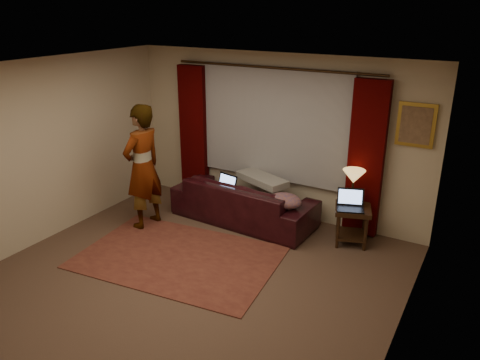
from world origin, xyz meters
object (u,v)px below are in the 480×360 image
tiffany_lamp (353,187)px  person (143,167)px  sofa (244,194)px  end_table (352,225)px  laptop_table (351,201)px  laptop_sofa (222,185)px

tiffany_lamp → person: person is taller
sofa → tiffany_lamp: size_ratio=4.48×
end_table → tiffany_lamp: bearing=119.0°
sofa → laptop_table: 1.72m
sofa → laptop_sofa: (-0.33, -0.13, 0.13)m
end_table → tiffany_lamp: (-0.06, 0.11, 0.54)m
sofa → laptop_table: size_ratio=5.70×
laptop_table → laptop_sofa: bearing=164.3°
sofa → end_table: size_ratio=4.04×
laptop_sofa → laptop_table: (2.03, 0.14, 0.11)m
tiffany_lamp → laptop_table: size_ratio=1.27×
laptop_sofa → end_table: bearing=18.9°
tiffany_lamp → sofa: bearing=-172.1°
sofa → end_table: (1.72, 0.11, -0.18)m
sofa → laptop_table: bearing=-176.5°
end_table → tiffany_lamp: size_ratio=1.11×
sofa → laptop_table: (1.71, 0.01, 0.24)m
person → laptop_table: bearing=111.8°
tiffany_lamp → person: (-2.91, -1.12, 0.14)m
end_table → person: person is taller
tiffany_lamp → laptop_table: bearing=-77.1°
laptop_sofa → tiffany_lamp: 2.03m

